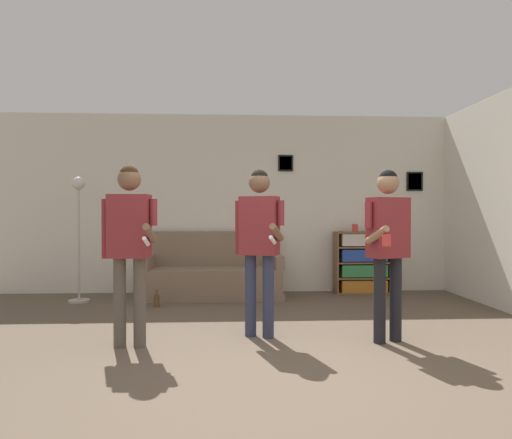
{
  "coord_description": "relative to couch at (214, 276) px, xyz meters",
  "views": [
    {
      "loc": [
        -0.4,
        -3.19,
        1.2
      ],
      "look_at": [
        -0.15,
        1.88,
        1.13
      ],
      "focal_mm": 32.0,
      "sensor_mm": 36.0,
      "label": 1
    }
  ],
  "objects": [
    {
      "name": "bottle_on_floor",
      "position": [
        -0.7,
        -0.69,
        -0.21
      ],
      "size": [
        0.07,
        0.07,
        0.23
      ],
      "color": "brown",
      "rests_on": "ground_plane"
    },
    {
      "name": "bookshelf",
      "position": [
        2.23,
        0.19,
        0.16
      ],
      "size": [
        0.84,
        0.3,
        0.92
      ],
      "color": "brown",
      "rests_on": "ground_plane"
    },
    {
      "name": "drinking_cup",
      "position": [
        2.11,
        0.19,
        0.68
      ],
      "size": [
        0.08,
        0.08,
        0.11
      ],
      "color": "red",
      "rests_on": "bookshelf"
    },
    {
      "name": "person_player_foreground_center",
      "position": [
        0.53,
        -2.16,
        0.69
      ],
      "size": [
        0.47,
        0.56,
        1.62
      ],
      "color": "#2D334C",
      "rests_on": "ground_plane"
    },
    {
      "name": "floor_lamp",
      "position": [
        -1.8,
        -0.31,
        0.79
      ],
      "size": [
        0.28,
        0.28,
        1.7
      ],
      "color": "#ADA89E",
      "rests_on": "ground_plane"
    },
    {
      "name": "wall_back",
      "position": [
        0.69,
        0.41,
        1.05
      ],
      "size": [
        8.19,
        0.08,
        2.7
      ],
      "color": "silver",
      "rests_on": "ground_plane"
    },
    {
      "name": "person_player_foreground_left",
      "position": [
        -0.65,
        -2.43,
        0.7
      ],
      "size": [
        0.5,
        0.46,
        1.63
      ],
      "color": "brown",
      "rests_on": "ground_plane"
    },
    {
      "name": "ground_plane",
      "position": [
        0.68,
        -3.38,
        -0.3
      ],
      "size": [
        20.0,
        20.0,
        0.0
      ],
      "primitive_type": "plane",
      "color": "brown"
    },
    {
      "name": "person_watcher_holding_cup",
      "position": [
        1.72,
        -2.41,
        0.68
      ],
      "size": [
        0.48,
        0.51,
        1.6
      ],
      "color": "black",
      "rests_on": "ground_plane"
    },
    {
      "name": "couch",
      "position": [
        0.0,
        0.0,
        0.0
      ],
      "size": [
        1.97,
        0.8,
        0.93
      ],
      "color": "#7A6651",
      "rests_on": "ground_plane"
    }
  ]
}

